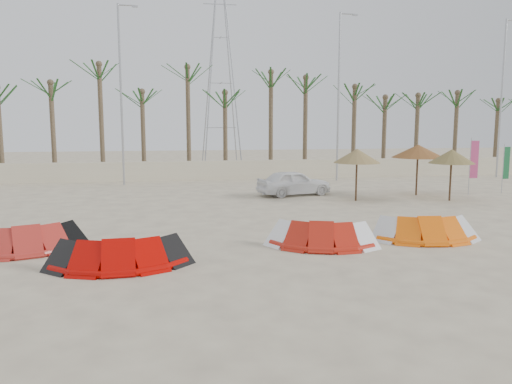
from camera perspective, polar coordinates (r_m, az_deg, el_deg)
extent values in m
plane|color=beige|center=(13.14, 4.56, -9.18)|extent=(120.00, 120.00, 0.00)
cube|color=beige|center=(34.45, -4.58, 2.51)|extent=(60.00, 0.30, 1.30)
cylinder|color=brown|center=(37.27, -26.95, 6.10)|extent=(0.32, 0.32, 6.50)
cylinder|color=brown|center=(35.67, -11.31, 6.75)|extent=(0.32, 0.32, 6.50)
ellipsoid|color=#194719|center=(35.77, -11.45, 11.96)|extent=(4.00, 4.00, 2.40)
cylinder|color=brown|center=(36.82, 4.56, 6.91)|extent=(0.32, 0.32, 6.50)
ellipsoid|color=#194719|center=(36.91, 4.61, 11.96)|extent=(4.00, 4.00, 2.40)
cylinder|color=brown|center=(40.49, 18.49, 6.61)|extent=(0.32, 0.32, 6.50)
ellipsoid|color=#194719|center=(40.57, 18.70, 11.20)|extent=(4.00, 4.00, 2.40)
cylinder|color=#A5A8AD|center=(32.33, -15.17, 10.52)|extent=(0.14, 0.14, 11.00)
cylinder|color=#A5A8AD|center=(33.01, -14.60, 19.95)|extent=(1.00, 0.08, 0.08)
cube|color=#A5A8AD|center=(32.97, -13.68, 19.91)|extent=(0.35, 0.14, 0.10)
cylinder|color=#A5A8AD|center=(34.08, 9.41, 10.54)|extent=(0.14, 0.14, 11.00)
cylinder|color=#A5A8AD|center=(34.93, 10.44, 19.38)|extent=(1.00, 0.08, 0.08)
cube|color=#A5A8AD|center=(35.09, 11.25, 19.23)|extent=(0.35, 0.14, 0.10)
cylinder|color=#A5A8AD|center=(39.67, 26.24, 9.45)|extent=(0.14, 0.14, 11.00)
cylinder|color=#AF271F|center=(16.57, -24.73, -5.93)|extent=(3.08, 1.25, 0.20)
cube|color=black|center=(16.32, -19.77, -5.33)|extent=(0.93, 1.24, 0.40)
cylinder|color=#AF0400|center=(13.99, -15.28, -7.94)|extent=(3.45, 0.37, 0.20)
cube|color=black|center=(14.29, -21.51, -7.27)|extent=(0.66, 1.13, 0.40)
cube|color=black|center=(13.99, -8.90, -7.13)|extent=(0.66, 1.13, 0.40)
cylinder|color=#B51D0F|center=(15.80, 7.47, -5.92)|extent=(2.99, 1.16, 0.20)
cube|color=white|center=(15.51, 2.45, -5.55)|extent=(0.92, 1.23, 0.40)
cube|color=white|center=(16.32, 12.05, -5.04)|extent=(0.92, 1.23, 0.40)
cylinder|color=#FF6309|center=(17.43, 18.84, -4.97)|extent=(3.14, 0.63, 0.20)
cube|color=silver|center=(16.86, 14.47, -4.70)|extent=(0.75, 1.17, 0.40)
cube|color=silver|center=(18.19, 22.63, -4.15)|extent=(0.75, 1.17, 0.40)
cylinder|color=#4C331E|center=(25.31, 11.40, 1.82)|extent=(0.10, 0.10, 2.50)
cone|color=#9A804B|center=(25.23, 11.47, 4.08)|extent=(2.32, 2.32, 0.70)
cylinder|color=#4C331E|center=(26.65, 21.35, 1.70)|extent=(0.10, 0.10, 2.47)
cone|color=olive|center=(26.57, 21.46, 3.82)|extent=(2.25, 2.25, 0.70)
cylinder|color=#4C331E|center=(28.09, 17.93, 2.30)|extent=(0.10, 0.10, 2.63)
cone|color=brown|center=(28.01, 18.02, 4.47)|extent=(2.78, 2.78, 0.70)
cylinder|color=#A5A8AD|center=(29.21, 23.24, 2.71)|extent=(0.04, 0.04, 3.09)
cube|color=#E1498A|center=(29.30, 23.64, 3.43)|extent=(0.41, 0.12, 2.01)
cylinder|color=#A5A8AD|center=(30.56, 26.39, 2.38)|extent=(0.04, 0.04, 2.72)
cube|color=#16592F|center=(30.66, 26.76, 2.98)|extent=(0.42, 0.08, 1.77)
imported|color=white|center=(26.87, 4.36, 1.07)|extent=(4.25, 2.44, 1.36)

